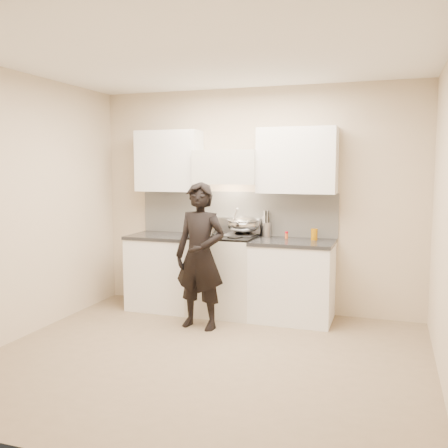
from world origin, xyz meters
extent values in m
plane|color=#8B755B|center=(0.00, 0.00, 0.00)|extent=(4.00, 4.00, 0.00)
cube|color=beige|center=(0.00, 1.75, 1.35)|extent=(4.00, 0.04, 2.70)
cube|color=beige|center=(0.00, -1.75, 1.35)|extent=(4.00, 0.04, 2.70)
cube|color=beige|center=(-2.00, 0.00, 1.35)|extent=(0.04, 3.50, 2.70)
cube|color=white|center=(0.00, 0.00, 2.69)|extent=(4.00, 3.50, 0.02)
cube|color=silver|center=(-0.25, 1.74, 1.19)|extent=(2.50, 0.02, 0.53)
cube|color=#AEAFB2|center=(-0.30, 1.70, 1.03)|extent=(0.76, 0.08, 0.20)
cube|color=silver|center=(-0.30, 1.55, 1.75)|extent=(0.76, 0.40, 0.40)
cylinder|color=silver|center=(-0.30, 1.37, 1.57)|extent=(0.66, 0.02, 0.02)
cube|color=white|center=(0.53, 1.58, 1.83)|extent=(0.90, 0.33, 0.75)
cube|color=white|center=(-1.08, 1.58, 1.83)|extent=(0.80, 0.33, 0.75)
cube|color=beige|center=(0.13, 1.73, 1.10)|extent=(0.08, 0.01, 0.12)
cube|color=silver|center=(-0.30, 1.43, 0.46)|extent=(0.76, 0.65, 0.92)
cube|color=black|center=(-0.30, 1.43, 0.93)|extent=(0.76, 0.65, 0.02)
cube|color=#B4B5BB|center=(-0.14, 1.54, 0.95)|extent=(0.36, 0.34, 0.01)
cylinder|color=silver|center=(-0.30, 1.13, 0.78)|extent=(0.62, 0.02, 0.02)
cylinder|color=black|center=(-0.48, 1.28, 0.95)|extent=(0.18, 0.18, 0.01)
cylinder|color=black|center=(-0.12, 1.28, 0.95)|extent=(0.18, 0.18, 0.01)
cylinder|color=black|center=(-0.48, 1.57, 0.95)|extent=(0.18, 0.18, 0.01)
cylinder|color=black|center=(-0.12, 1.57, 0.95)|extent=(0.18, 0.18, 0.01)
cube|color=white|center=(0.53, 1.43, 0.44)|extent=(0.90, 0.65, 0.88)
cube|color=black|center=(0.53, 1.43, 0.90)|extent=(0.92, 0.67, 0.04)
cube|color=white|center=(-1.08, 1.43, 0.44)|extent=(0.80, 0.65, 0.88)
cube|color=black|center=(-1.08, 1.43, 0.90)|extent=(0.82, 0.67, 0.04)
ellipsoid|color=silver|center=(-0.10, 1.57, 1.07)|extent=(0.39, 0.39, 0.22)
torus|color=silver|center=(-0.10, 1.57, 1.12)|extent=(0.41, 0.41, 0.02)
ellipsoid|color=beige|center=(-0.10, 1.57, 1.06)|extent=(0.22, 0.22, 0.10)
cylinder|color=white|center=(-0.16, 1.41, 1.18)|extent=(0.16, 0.27, 0.21)
cylinder|color=silver|center=(-0.47, 1.28, 1.04)|extent=(0.23, 0.23, 0.15)
cube|color=silver|center=(-0.61, 1.28, 1.09)|extent=(0.05, 0.02, 0.01)
cube|color=silver|center=(-0.33, 1.28, 1.09)|extent=(0.05, 0.02, 0.01)
cylinder|color=#AEAFB2|center=(0.15, 1.67, 1.00)|extent=(0.12, 0.12, 0.17)
cylinder|color=black|center=(0.18, 1.67, 1.09)|extent=(0.01, 0.01, 0.29)
cylinder|color=white|center=(0.17, 1.69, 1.09)|extent=(0.01, 0.01, 0.29)
cylinder|color=#AEAFB2|center=(0.15, 1.70, 1.09)|extent=(0.01, 0.01, 0.29)
cylinder|color=black|center=(0.13, 1.69, 1.09)|extent=(0.01, 0.01, 0.29)
cylinder|color=#AEAFB2|center=(0.12, 1.67, 1.09)|extent=(0.01, 0.01, 0.29)
cylinder|color=white|center=(0.13, 1.65, 1.09)|extent=(0.01, 0.01, 0.29)
cylinder|color=black|center=(0.15, 1.64, 1.09)|extent=(0.01, 0.01, 0.29)
cylinder|color=#AEAFB2|center=(0.17, 1.65, 1.09)|extent=(0.01, 0.01, 0.29)
cylinder|color=#CF5525|center=(0.42, 1.57, 0.95)|extent=(0.04, 0.04, 0.06)
cylinder|color=#C90012|center=(0.42, 1.57, 0.99)|extent=(0.04, 0.04, 0.02)
cylinder|color=#AD6A05|center=(0.75, 1.55, 0.99)|extent=(0.07, 0.07, 0.13)
imported|color=black|center=(-0.37, 0.82, 0.79)|extent=(0.62, 0.45, 1.59)
camera|label=1|loc=(1.57, -4.13, 1.74)|focal=40.00mm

